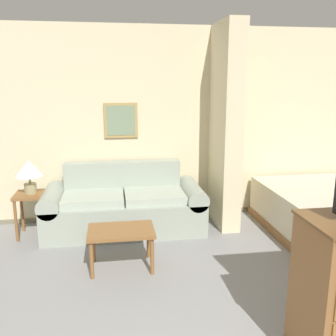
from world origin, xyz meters
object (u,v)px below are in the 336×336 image
table_lamp (29,170)px  bed (332,214)px  couch (124,206)px  coffee_table (121,235)px

table_lamp → bed: (3.67, -0.55, -0.56)m
couch → table_lamp: size_ratio=4.91×
couch → bed: size_ratio=1.04×
coffee_table → table_lamp: (-1.06, 1.00, 0.47)m
coffee_table → bed: bed is taller
table_lamp → bed: size_ratio=0.21×
couch → coffee_table: (-0.07, -1.04, 0.05)m
coffee_table → bed: 2.65m
table_lamp → bed: table_lamp is taller
couch → coffee_table: 1.05m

